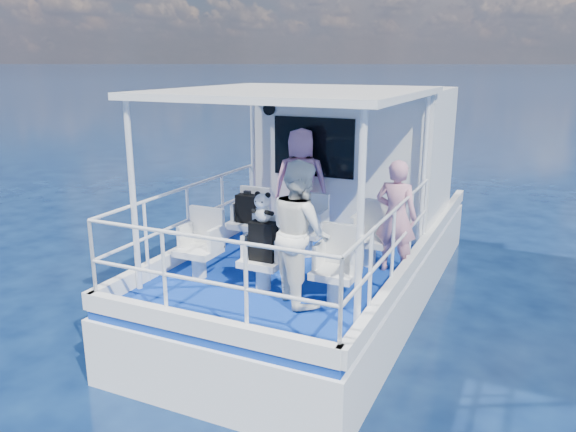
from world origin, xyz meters
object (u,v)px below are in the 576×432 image
object	(u,v)px
passenger_stbd_aft	(300,232)
passenger_port_fwd	(301,183)
panda	(263,207)
backpack_center	(263,241)

from	to	relation	value
passenger_stbd_aft	passenger_port_fwd	bearing A→B (deg)	-23.13
panda	passenger_port_fwd	bearing A→B (deg)	102.14
passenger_port_fwd	passenger_stbd_aft	bearing A→B (deg)	94.19
passenger_stbd_aft	panda	world-z (taller)	passenger_stbd_aft
passenger_stbd_aft	backpack_center	distance (m)	0.53
passenger_port_fwd	backpack_center	size ratio (longest dim) A/B	3.63
backpack_center	panda	world-z (taller)	panda
passenger_port_fwd	backpack_center	xyz separation A→B (m)	(0.47, -2.17, -0.22)
panda	passenger_stbd_aft	bearing A→B (deg)	-9.97
passenger_port_fwd	panda	xyz separation A→B (m)	(0.46, -2.16, 0.18)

